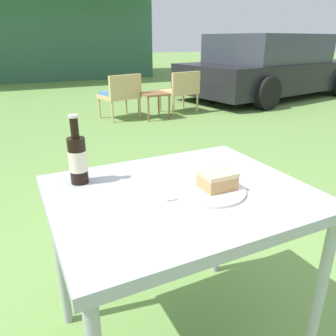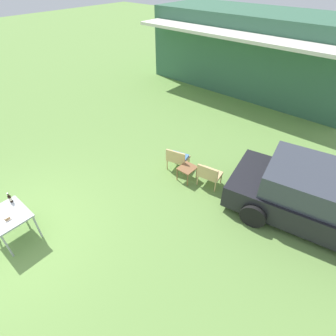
{
  "view_description": "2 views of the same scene",
  "coord_description": "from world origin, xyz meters",
  "px_view_note": "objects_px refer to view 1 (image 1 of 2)",
  "views": [
    {
      "loc": [
        -0.5,
        -0.93,
        1.23
      ],
      "look_at": [
        0.0,
        0.1,
        0.78
      ],
      "focal_mm": 35.0,
      "sensor_mm": 36.0,
      "label": 1
    },
    {
      "loc": [
        4.96,
        -0.59,
        4.91
      ],
      "look_at": [
        1.68,
        3.22,
        0.9
      ],
      "focal_mm": 28.0,
      "sensor_mm": 36.0,
      "label": 2
    }
  ],
  "objects_px": {
    "garden_side_table": "(154,96)",
    "wicker_chair_plain": "(181,89)",
    "parked_car": "(270,67)",
    "cake_on_plate": "(213,185)",
    "cola_bottle_near": "(78,159)",
    "wicker_chair_cushioned": "(121,93)",
    "patio_table": "(180,208)"
  },
  "relations": [
    {
      "from": "wicker_chair_plain",
      "to": "patio_table",
      "type": "height_order",
      "value": "patio_table"
    },
    {
      "from": "parked_car",
      "to": "cake_on_plate",
      "type": "xyz_separation_m",
      "value": [
        -4.8,
        -4.96,
        0.11
      ]
    },
    {
      "from": "cake_on_plate",
      "to": "patio_table",
      "type": "bearing_deg",
      "value": 151.66
    },
    {
      "from": "patio_table",
      "to": "wicker_chair_plain",
      "type": "bearing_deg",
      "value": 61.61
    },
    {
      "from": "wicker_chair_cushioned",
      "to": "cake_on_plate",
      "type": "relative_size",
      "value": 2.79
    },
    {
      "from": "garden_side_table",
      "to": "patio_table",
      "type": "relative_size",
      "value": 0.52
    },
    {
      "from": "garden_side_table",
      "to": "cola_bottle_near",
      "type": "bearing_deg",
      "value": -117.39
    },
    {
      "from": "parked_car",
      "to": "cake_on_plate",
      "type": "bearing_deg",
      "value": -143.93
    },
    {
      "from": "cake_on_plate",
      "to": "garden_side_table",
      "type": "bearing_deg",
      "value": 69.03
    },
    {
      "from": "cake_on_plate",
      "to": "cola_bottle_near",
      "type": "relative_size",
      "value": 1.0
    },
    {
      "from": "cake_on_plate",
      "to": "cola_bottle_near",
      "type": "xyz_separation_m",
      "value": [
        -0.41,
        0.28,
        0.07
      ]
    },
    {
      "from": "parked_car",
      "to": "cola_bottle_near",
      "type": "relative_size",
      "value": 17.68
    },
    {
      "from": "parked_car",
      "to": "wicker_chair_plain",
      "type": "bearing_deg",
      "value": -175.21
    },
    {
      "from": "garden_side_table",
      "to": "patio_table",
      "type": "height_order",
      "value": "patio_table"
    },
    {
      "from": "garden_side_table",
      "to": "cola_bottle_near",
      "type": "height_order",
      "value": "cola_bottle_near"
    },
    {
      "from": "wicker_chair_cushioned",
      "to": "cola_bottle_near",
      "type": "xyz_separation_m",
      "value": [
        -1.48,
        -4.01,
        0.41
      ]
    },
    {
      "from": "parked_car",
      "to": "wicker_chair_cushioned",
      "type": "xyz_separation_m",
      "value": [
        -3.73,
        -0.66,
        -0.23
      ]
    },
    {
      "from": "cake_on_plate",
      "to": "wicker_chair_plain",
      "type": "bearing_deg",
      "value": 62.99
    },
    {
      "from": "wicker_chair_plain",
      "to": "garden_side_table",
      "type": "relative_size",
      "value": 1.53
    },
    {
      "from": "wicker_chair_plain",
      "to": "patio_table",
      "type": "xyz_separation_m",
      "value": [
        -2.28,
        -4.22,
        0.24
      ]
    },
    {
      "from": "garden_side_table",
      "to": "patio_table",
      "type": "xyz_separation_m",
      "value": [
        -1.67,
        -4.04,
        0.3
      ]
    },
    {
      "from": "wicker_chair_cushioned",
      "to": "cake_on_plate",
      "type": "distance_m",
      "value": 4.44
    },
    {
      "from": "cola_bottle_near",
      "to": "garden_side_table",
      "type": "bearing_deg",
      "value": 62.61
    },
    {
      "from": "wicker_chair_cushioned",
      "to": "cake_on_plate",
      "type": "xyz_separation_m",
      "value": [
        -1.07,
        -4.29,
        0.34
      ]
    },
    {
      "from": "garden_side_table",
      "to": "cake_on_plate",
      "type": "bearing_deg",
      "value": -110.97
    },
    {
      "from": "parked_car",
      "to": "cola_bottle_near",
      "type": "bearing_deg",
      "value": -147.93
    },
    {
      "from": "parked_car",
      "to": "wicker_chair_plain",
      "type": "relative_size",
      "value": 6.36
    },
    {
      "from": "parked_car",
      "to": "garden_side_table",
      "type": "distance_m",
      "value": 3.35
    },
    {
      "from": "parked_car",
      "to": "cola_bottle_near",
      "type": "distance_m",
      "value": 7.0
    },
    {
      "from": "wicker_chair_cushioned",
      "to": "parked_car",
      "type": "bearing_deg",
      "value": 175.8
    },
    {
      "from": "wicker_chair_plain",
      "to": "cake_on_plate",
      "type": "xyz_separation_m",
      "value": [
        -2.18,
        -4.27,
        0.34
      ]
    },
    {
      "from": "garden_side_table",
      "to": "wicker_chair_plain",
      "type": "bearing_deg",
      "value": 15.91
    }
  ]
}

